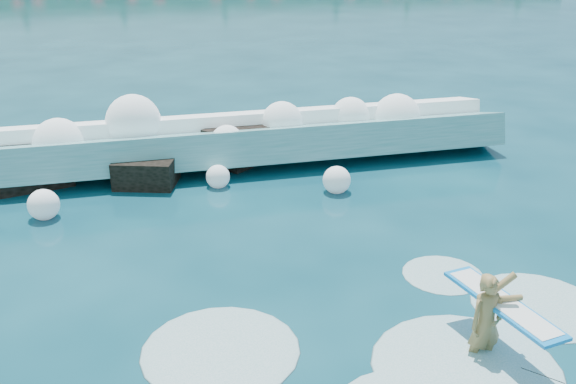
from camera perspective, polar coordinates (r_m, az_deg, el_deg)
name	(u,v)px	position (r m, az deg, el deg)	size (l,w,h in m)	color
ground	(235,302)	(11.77, -4.73, -9.71)	(200.00, 200.00, 0.00)	#083242
breaking_wave	(178,146)	(18.43, -9.79, 4.08)	(18.90, 2.91, 1.63)	teal
rock_cluster	(131,162)	(17.93, -13.82, 2.59)	(7.97, 3.06, 1.19)	black
surfer_with_board	(490,319)	(10.62, 17.50, -10.72)	(1.05, 2.88, 1.67)	olive
wave_spray	(177,132)	(18.24, -9.86, 5.25)	(14.73, 4.54, 2.07)	white
surf_foam	(434,348)	(10.86, 12.86, -13.33)	(9.02, 5.09, 0.15)	silver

